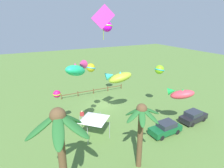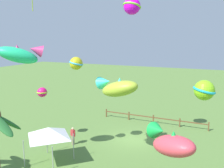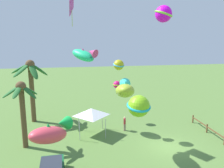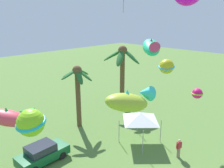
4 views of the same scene
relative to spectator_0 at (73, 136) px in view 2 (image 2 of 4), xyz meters
The scene contains 11 objects.
ground_plane 5.56m from the spectator_0, 143.78° to the right, with size 120.00×120.00×0.00m, color #567A38.
rail_fence 9.93m from the spectator_0, 119.95° to the right, with size 11.75×0.12×0.95m.
spectator_0 is the anchor object (origin of this frame).
festival_tent 4.01m from the spectator_0, 94.64° to the left, with size 2.86×2.86×2.85m.
kite_fish_0 8.64m from the spectator_0, 69.58° to the left, with size 3.23×3.20×1.81m.
kite_fish_1 7.00m from the spectator_0, 166.63° to the left, with size 3.85×2.27×1.89m.
kite_ball_2 12.30m from the spectator_0, behind, with size 1.63×1.63×1.26m.
kite_ball_3 12.24m from the spectator_0, 156.72° to the right, with size 1.92×1.91×1.37m.
kite_ball_4 4.80m from the spectator_0, ahead, with size 1.34×1.34×0.88m.
kite_ball_5 6.76m from the spectator_0, 140.36° to the left, with size 1.53×1.53×1.03m.
kite_fish_6 12.64m from the spectator_0, 145.66° to the left, with size 3.11×2.94×1.67m.
Camera 2 is at (-7.68, 21.35, 9.41)m, focal length 40.90 mm.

